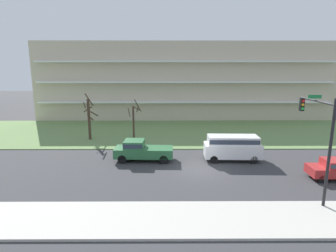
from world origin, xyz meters
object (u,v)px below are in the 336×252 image
(tree_left, at_px, (134,119))
(van_white_center_left, at_px, (233,146))
(pickup_green_near_left, at_px, (141,150))
(traffic_signal_mast, at_px, (319,131))
(tree_far_left, at_px, (89,117))

(tree_left, height_order, van_white_center_left, tree_left)
(tree_left, height_order, pickup_green_near_left, tree_left)
(traffic_signal_mast, bearing_deg, van_white_center_left, 114.96)
(tree_left, bearing_deg, tree_far_left, -170.29)
(pickup_green_near_left, bearing_deg, tree_far_left, -45.96)
(tree_far_left, bearing_deg, tree_left, 9.71)
(pickup_green_near_left, height_order, traffic_signal_mast, traffic_signal_mast)
(van_white_center_left, bearing_deg, tree_far_left, -24.43)
(tree_left, xyz_separation_m, traffic_signal_mast, (13.71, -16.18, 2.20))
(tree_far_left, height_order, tree_left, tree_far_left)
(pickup_green_near_left, height_order, van_white_center_left, van_white_center_left)
(tree_left, xyz_separation_m, pickup_green_near_left, (1.60, -8.44, -1.38))
(tree_left, distance_m, van_white_center_left, 13.21)
(pickup_green_near_left, distance_m, van_white_center_left, 8.52)
(tree_far_left, distance_m, van_white_center_left, 17.12)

